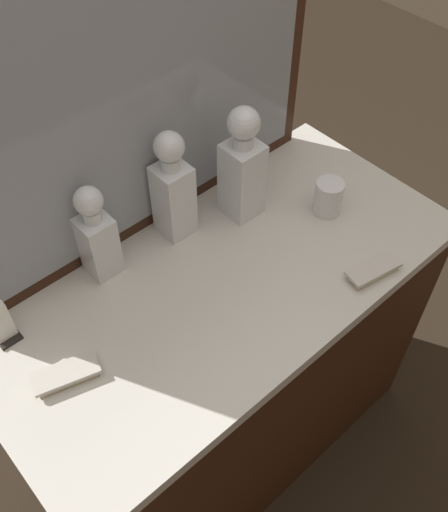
{
  "coord_description": "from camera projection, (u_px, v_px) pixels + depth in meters",
  "views": [
    {
      "loc": [
        -0.59,
        -0.66,
        1.96
      ],
      "look_at": [
        0.0,
        0.0,
        0.95
      ],
      "focal_mm": 41.33,
      "sensor_mm": 36.0,
      "label": 1
    }
  ],
  "objects": [
    {
      "name": "napkin_holder",
      "position": [
        2.0,
        326.0,
        1.26
      ],
      "size": [
        0.05,
        0.05,
        0.11
      ],
      "color": "black",
      "rests_on": "dresser"
    },
    {
      "name": "dresser_mirror",
      "position": [
        140.0,
        96.0,
        1.25
      ],
      "size": [
        1.0,
        0.03,
        0.74
      ],
      "color": "#381E11",
      "rests_on": "dresser"
    },
    {
      "name": "silver_brush_center",
      "position": [
        373.0,
        270.0,
        1.4
      ],
      "size": [
        0.14,
        0.08,
        0.02
      ],
      "color": "#B7A88C",
      "rests_on": "dresser"
    },
    {
      "name": "crystal_decanter_left",
      "position": [
        173.0,
        194.0,
        1.42
      ],
      "size": [
        0.08,
        0.08,
        0.3
      ],
      "color": "white",
      "rests_on": "dresser"
    },
    {
      "name": "silver_brush_rear",
      "position": [
        66.0,
        375.0,
        1.22
      ],
      "size": [
        0.15,
        0.09,
        0.02
      ],
      "color": "#B7A88C",
      "rests_on": "dresser"
    },
    {
      "name": "ground_plane",
      "position": [
        224.0,
        434.0,
        2.06
      ],
      "size": [
        6.0,
        6.0,
        0.0
      ],
      "primitive_type": "plane",
      "color": "#2D2319"
    },
    {
      "name": "crystal_decanter_far_right",
      "position": [
        98.0,
        239.0,
        1.34
      ],
      "size": [
        0.07,
        0.07,
        0.26
      ],
      "color": "white",
      "rests_on": "dresser"
    },
    {
      "name": "crystal_tumbler_far_left",
      "position": [
        328.0,
        199.0,
        1.52
      ],
      "size": [
        0.07,
        0.07,
        0.1
      ],
      "color": "white",
      "rests_on": "dresser"
    },
    {
      "name": "crystal_decanter_right",
      "position": [
        242.0,
        173.0,
        1.46
      ],
      "size": [
        0.09,
        0.09,
        0.32
      ],
      "color": "white",
      "rests_on": "dresser"
    },
    {
      "name": "dresser",
      "position": [
        224.0,
        371.0,
        1.73
      ],
      "size": [
        1.19,
        0.57,
        0.87
      ],
      "color": "#381E11",
      "rests_on": "ground_plane"
    }
  ]
}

